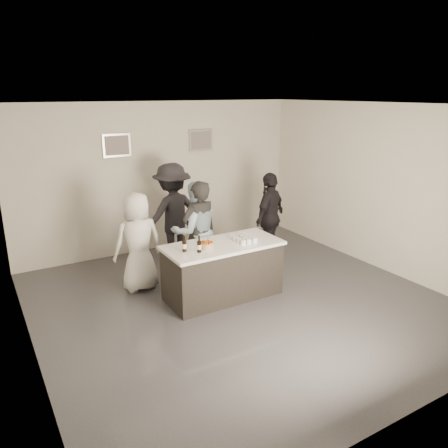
# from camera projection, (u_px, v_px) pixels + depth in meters

# --- Properties ---
(floor) EXTENTS (6.00, 6.00, 0.00)m
(floor) POSITION_uv_depth(u_px,v_px,m) (240.00, 302.00, 6.88)
(floor) COLOR #3D3D42
(floor) RESTS_ON ground
(ceiling) EXTENTS (6.00, 6.00, 0.00)m
(ceiling) POSITION_uv_depth(u_px,v_px,m) (242.00, 105.00, 6.01)
(ceiling) COLOR white
(wall_back) EXTENTS (6.00, 0.04, 3.00)m
(wall_back) POSITION_uv_depth(u_px,v_px,m) (162.00, 177.00, 8.91)
(wall_back) COLOR beige
(wall_back) RESTS_ON ground
(wall_front) EXTENTS (6.00, 0.04, 3.00)m
(wall_front) POSITION_uv_depth(u_px,v_px,m) (419.00, 284.00, 3.98)
(wall_front) COLOR beige
(wall_front) RESTS_ON ground
(wall_left) EXTENTS (0.04, 6.00, 3.00)m
(wall_left) POSITION_uv_depth(u_px,v_px,m) (21.00, 245.00, 4.98)
(wall_left) COLOR beige
(wall_left) RESTS_ON ground
(wall_right) EXTENTS (0.04, 6.00, 3.00)m
(wall_right) POSITION_uv_depth(u_px,v_px,m) (380.00, 188.00, 7.91)
(wall_right) COLOR beige
(wall_right) RESTS_ON ground
(picture_left) EXTENTS (0.54, 0.04, 0.44)m
(picture_left) POSITION_uv_depth(u_px,v_px,m) (117.00, 145.00, 8.25)
(picture_left) COLOR #B2B2B7
(picture_left) RESTS_ON wall_back
(picture_right) EXTENTS (0.54, 0.04, 0.44)m
(picture_right) POSITION_uv_depth(u_px,v_px,m) (201.00, 140.00, 9.12)
(picture_right) COLOR #B2B2B7
(picture_right) RESTS_ON wall_back
(bar_counter) EXTENTS (1.86, 0.86, 0.90)m
(bar_counter) POSITION_uv_depth(u_px,v_px,m) (223.00, 270.00, 6.94)
(bar_counter) COLOR white
(bar_counter) RESTS_ON ground
(cake) EXTENTS (0.21, 0.21, 0.08)m
(cake) POSITION_uv_depth(u_px,v_px,m) (207.00, 246.00, 6.62)
(cake) COLOR orange
(cake) RESTS_ON bar_counter
(beer_bottle_a) EXTENTS (0.07, 0.07, 0.26)m
(beer_bottle_a) POSITION_uv_depth(u_px,v_px,m) (184.00, 243.00, 6.44)
(beer_bottle_a) COLOR black
(beer_bottle_a) RESTS_ON bar_counter
(beer_bottle_b) EXTENTS (0.07, 0.07, 0.26)m
(beer_bottle_b) POSITION_uv_depth(u_px,v_px,m) (199.00, 244.00, 6.41)
(beer_bottle_b) COLOR black
(beer_bottle_b) RESTS_ON bar_counter
(tumbler_cluster) EXTENTS (0.30, 0.40, 0.08)m
(tumbler_cluster) POSITION_uv_depth(u_px,v_px,m) (243.00, 238.00, 6.93)
(tumbler_cluster) COLOR orange
(tumbler_cluster) RESTS_ON bar_counter
(candles) EXTENTS (0.24, 0.08, 0.01)m
(candles) POSITION_uv_depth(u_px,v_px,m) (213.00, 252.00, 6.43)
(candles) COLOR pink
(candles) RESTS_ON bar_counter
(person_main_black) EXTENTS (0.69, 0.48, 1.78)m
(person_main_black) POSITION_uv_depth(u_px,v_px,m) (199.00, 233.00, 7.38)
(person_main_black) COLOR black
(person_main_black) RESTS_ON ground
(person_main_blue) EXTENTS (0.91, 0.74, 1.74)m
(person_main_blue) POSITION_uv_depth(u_px,v_px,m) (195.00, 231.00, 7.50)
(person_main_blue) COLOR #96B1C5
(person_main_blue) RESTS_ON ground
(person_guest_left) EXTENTS (0.81, 0.54, 1.65)m
(person_guest_left) POSITION_uv_depth(u_px,v_px,m) (138.00, 242.00, 7.11)
(person_guest_left) COLOR silver
(person_guest_left) RESTS_ON ground
(person_guest_right) EXTENTS (1.09, 0.85, 1.73)m
(person_guest_right) POSITION_uv_depth(u_px,v_px,m) (270.00, 217.00, 8.39)
(person_guest_right) COLOR black
(person_guest_right) RESTS_ON ground
(person_guest_back) EXTENTS (1.34, 0.89, 1.93)m
(person_guest_back) POSITION_uv_depth(u_px,v_px,m) (173.00, 214.00, 8.19)
(person_guest_back) COLOR black
(person_guest_back) RESTS_ON ground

